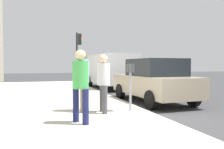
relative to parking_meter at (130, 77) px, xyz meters
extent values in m
plane|color=#38383A|center=(-0.20, -0.54, -1.17)|extent=(80.00, 80.00, 0.00)
cube|color=#B7B2A8|center=(-0.20, 2.46, -1.09)|extent=(28.00, 6.00, 0.15)
cylinder|color=gray|center=(0.00, 0.00, -0.44)|extent=(0.07, 0.07, 1.15)
cube|color=#383D42|center=(-0.10, 0.00, 0.26)|extent=(0.16, 0.11, 0.26)
cube|color=#383D42|center=(0.10, 0.00, 0.26)|extent=(0.16, 0.11, 0.26)
cube|color=#268C33|center=(-0.10, -0.06, 0.28)|extent=(0.10, 0.01, 0.10)
cube|color=#268C33|center=(0.10, -0.06, 0.28)|extent=(0.10, 0.01, 0.10)
cylinder|color=#47474C|center=(0.21, 0.81, -0.62)|extent=(0.15, 0.15, 0.80)
cylinder|color=#47474C|center=(-0.15, 0.83, -0.62)|extent=(0.15, 0.15, 0.80)
cylinder|color=silver|center=(0.03, 0.82, 0.09)|extent=(0.36, 0.36, 0.63)
sphere|color=beige|center=(0.03, 0.82, 0.53)|extent=(0.25, 0.25, 0.25)
cylinder|color=#191E4C|center=(-0.84, 1.75, -0.61)|extent=(0.15, 0.15, 0.82)
cylinder|color=#191E4C|center=(-1.18, 1.58, -0.61)|extent=(0.15, 0.15, 0.82)
cylinder|color=green|center=(-1.01, 1.67, 0.13)|extent=(0.38, 0.38, 0.65)
sphere|color=beige|center=(-1.01, 1.67, 0.58)|extent=(0.26, 0.26, 0.26)
cylinder|color=#726656|center=(0.61, 1.32, -0.59)|extent=(0.15, 0.15, 0.85)
cylinder|color=#726656|center=(0.23, 1.39, -0.59)|extent=(0.15, 0.15, 0.85)
cylinder|color=#8CB7E0|center=(0.42, 1.35, 0.18)|extent=(0.39, 0.39, 0.68)
sphere|color=brown|center=(0.42, 1.35, 0.65)|extent=(0.27, 0.27, 0.27)
cube|color=gray|center=(2.21, -1.89, -0.46)|extent=(4.46, 1.99, 0.76)
cube|color=black|center=(2.01, -1.89, 0.26)|extent=(2.26, 1.77, 0.68)
cylinder|color=black|center=(3.60, -0.96, -0.84)|extent=(0.67, 0.24, 0.66)
cylinder|color=black|center=(3.67, -2.71, -0.84)|extent=(0.67, 0.24, 0.66)
cylinder|color=black|center=(0.75, -1.06, -0.84)|extent=(0.67, 0.24, 0.66)
cylinder|color=black|center=(0.81, -2.81, -0.84)|extent=(0.67, 0.24, 0.66)
cube|color=silver|center=(8.22, -1.89, 0.11)|extent=(5.22, 2.06, 1.80)
cylinder|color=black|center=(9.90, -0.91, -0.79)|extent=(0.76, 0.23, 0.76)
cylinder|color=black|center=(9.92, -2.81, -0.79)|extent=(0.76, 0.23, 0.76)
cylinder|color=black|center=(6.52, -0.96, -0.79)|extent=(0.76, 0.23, 0.76)
cylinder|color=black|center=(6.54, -2.86, -0.79)|extent=(0.76, 0.23, 0.76)
cylinder|color=black|center=(9.77, 0.03, 0.78)|extent=(0.12, 0.12, 3.60)
cube|color=black|center=(9.77, -0.17, 2.13)|extent=(0.24, 0.20, 0.76)
sphere|color=red|center=(9.77, -0.28, 2.37)|extent=(0.14, 0.14, 0.14)
sphere|color=orange|center=(9.77, -0.28, 2.13)|extent=(0.14, 0.14, 0.14)
sphere|color=green|center=(9.77, -0.28, 1.89)|extent=(0.14, 0.14, 0.14)
camera|label=1|loc=(-6.50, 2.62, 0.35)|focal=37.94mm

